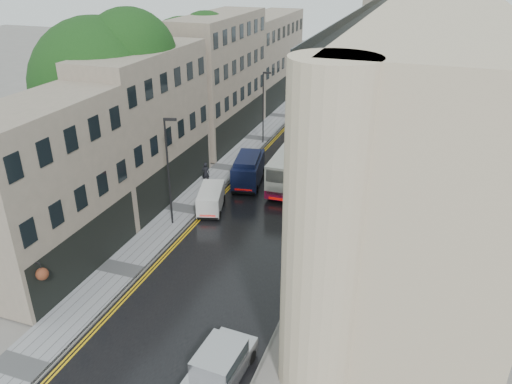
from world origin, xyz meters
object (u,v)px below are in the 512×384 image
Objects in this scene: cream_bus at (274,173)px; lamp_post_near at (169,173)px; white_van at (198,207)px; tree_near at (102,107)px; white_lorry at (326,131)px; navy_van at (233,177)px; tree_far at (186,79)px; lamp_post_far at (263,108)px; pedestrian at (206,173)px.

lamp_post_near is at bearing -124.00° from cream_bus.
lamp_post_near is at bearing -147.91° from white_van.
tree_near is at bearing -159.66° from cream_bus.
tree_near is 20.73m from white_lorry.
tree_near reaches higher than navy_van.
tree_far reaches higher than white_lorry.
lamp_post_far is at bearing 112.14° from cream_bus.
tree_far is 2.47× the size of navy_van.
white_van is at bearing -121.54° from cream_bus.
pedestrian is (6.01, -9.18, -5.21)m from tree_far.
cream_bus is at bearing -35.63° from tree_far.
lamp_post_far is (7.58, 14.68, -3.34)m from tree_near.
lamp_post_near reaches higher than white_lorry.
lamp_post_far is (0.70, 17.75, -0.30)m from lamp_post_near.
pedestrian is at bearing -172.34° from cream_bus.
lamp_post_far reaches higher than pedestrian.
lamp_post_near reaches higher than white_van.
pedestrian is (-1.89, 5.44, 0.15)m from white_van.
white_van is 5.76m from pedestrian.
pedestrian is (-2.61, 0.51, -0.29)m from navy_van.
tree_far is at bearing 88.68° from tree_near.
pedestrian reaches higher than white_van.
white_lorry is (13.61, 1.58, -4.16)m from tree_far.
pedestrian is 11.23m from lamp_post_far.
cream_bus is at bearing -97.06° from white_lorry.
tree_near reaches higher than cream_bus.
cream_bus is 2.87× the size of white_van.
lamp_post_far is at bearing 76.26° from white_van.
white_lorry is 2.08× the size of white_van.
tree_far is at bearing 98.48° from lamp_post_near.
navy_van is at bearing 159.38° from pedestrian.
tree_far is 17.46m from white_van.
tree_far is at bearing -177.92° from lamp_post_far.
tree_far reaches higher than pedestrian.
tree_near is 3.71× the size of white_van.
white_van is at bearing -98.73° from lamp_post_far.
lamp_post_near is (6.89, -3.07, -3.04)m from tree_near.
pedestrian is at bearing -56.76° from tree_far.
lamp_post_near reaches higher than pedestrian.
white_lorry reaches higher than navy_van.
cream_bus is at bearing 14.18° from navy_van.
navy_van is (8.62, -9.69, -4.93)m from tree_far.
white_van is 0.49× the size of lamp_post_near.
navy_van is 0.72× the size of lamp_post_far.
navy_van reaches higher than white_van.
white_van is 2.08× the size of pedestrian.
tree_near is 10.33m from white_van.
navy_van is 2.67m from pedestrian.
lamp_post_far reaches higher than white_lorry.
lamp_post_near is at bearing 85.16° from pedestrian.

